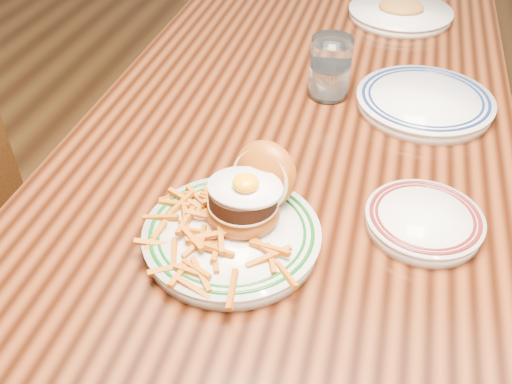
# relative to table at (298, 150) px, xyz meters

# --- Properties ---
(floor) EXTENTS (6.00, 6.00, 0.00)m
(floor) POSITION_rel_table_xyz_m (0.00, 0.00, -0.66)
(floor) COLOR black
(floor) RESTS_ON ground
(table) EXTENTS (0.85, 1.60, 0.75)m
(table) POSITION_rel_table_xyz_m (0.00, 0.00, 0.00)
(table) COLOR black
(table) RESTS_ON floor
(main_plate) EXTENTS (0.27, 0.29, 0.13)m
(main_plate) POSITION_rel_table_xyz_m (-0.03, -0.37, 0.12)
(main_plate) COLOR silver
(main_plate) RESTS_ON table
(side_plate) EXTENTS (0.18, 0.18, 0.03)m
(side_plate) POSITION_rel_table_xyz_m (0.25, -0.28, 0.10)
(side_plate) COLOR silver
(side_plate) RESTS_ON table
(rear_plate) EXTENTS (0.28, 0.28, 0.03)m
(rear_plate) POSITION_rel_table_xyz_m (0.24, 0.09, 0.11)
(rear_plate) COLOR silver
(rear_plate) RESTS_ON table
(water_glass) EXTENTS (0.09, 0.09, 0.13)m
(water_glass) POSITION_rel_table_xyz_m (0.04, 0.10, 0.14)
(water_glass) COLOR white
(water_glass) RESTS_ON table
(far_plate) EXTENTS (0.27, 0.27, 0.05)m
(far_plate) POSITION_rel_table_xyz_m (0.17, 0.55, 0.10)
(far_plate) COLOR silver
(far_plate) RESTS_ON table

